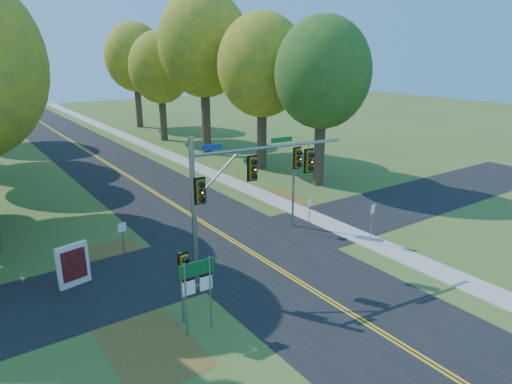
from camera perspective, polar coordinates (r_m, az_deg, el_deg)
ground at (r=23.35m, az=1.20°, el=-8.66°), size 160.00×160.00×0.00m
road_main at (r=23.34m, az=1.20°, el=-8.64°), size 8.00×160.00×0.02m
road_cross at (r=24.83m, az=-1.54°, el=-6.98°), size 60.00×6.00×0.02m
centerline_left at (r=23.28m, az=1.00°, el=-8.67°), size 0.10×160.00×0.01m
centerline_right at (r=23.39m, az=1.41°, el=-8.54°), size 0.10×160.00×0.01m
sidewalk_east at (r=27.15m, az=11.87°, el=-5.11°), size 1.60×160.00×0.06m
leaf_patch_w_near at (r=24.02m, az=-17.49°, el=-8.73°), size 4.00×6.00×0.00m
leaf_patch_e at (r=31.60m, az=4.74°, el=-1.56°), size 3.50×8.00×0.00m
leaf_patch_w_far at (r=17.96m, az=-13.32°, el=-17.97°), size 3.00×5.00×0.00m
tree_e_a at (r=35.17m, az=8.31°, el=14.45°), size 7.20×7.20×12.73m
tree_e_b at (r=40.03m, az=0.79°, el=15.49°), size 7.60×7.60×13.33m
tree_e_c at (r=46.30m, az=-6.54°, el=17.84°), size 8.80×8.80×15.79m
tree_e_d at (r=54.31m, az=-11.87°, el=14.97°), size 7.00×7.00×12.32m
tree_e_e at (r=64.66m, az=-14.86°, el=15.96°), size 7.80×7.80×13.74m
traffic_mast at (r=19.80m, az=-2.70°, el=0.34°), size 7.59×1.25×6.93m
east_signal_pole at (r=26.56m, az=5.05°, el=3.13°), size 0.57×0.66×4.92m
ped_signal_pole at (r=17.61m, az=-9.03°, el=-9.79°), size 0.48×0.56×3.06m
route_sign_cluster at (r=17.17m, az=-7.33°, el=-11.06°), size 1.41×0.13×3.01m
info_kiosk at (r=22.28m, az=-21.88°, el=-8.51°), size 1.46×0.49×2.00m
reg_sign_e_north at (r=26.29m, az=6.72°, el=-2.19°), size 0.40×0.17×2.18m
reg_sign_e_south at (r=25.48m, az=14.31°, el=-3.00°), size 0.44×0.15×2.35m
reg_sign_w at (r=23.61m, az=-16.34°, el=-5.14°), size 0.42×0.09×2.18m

